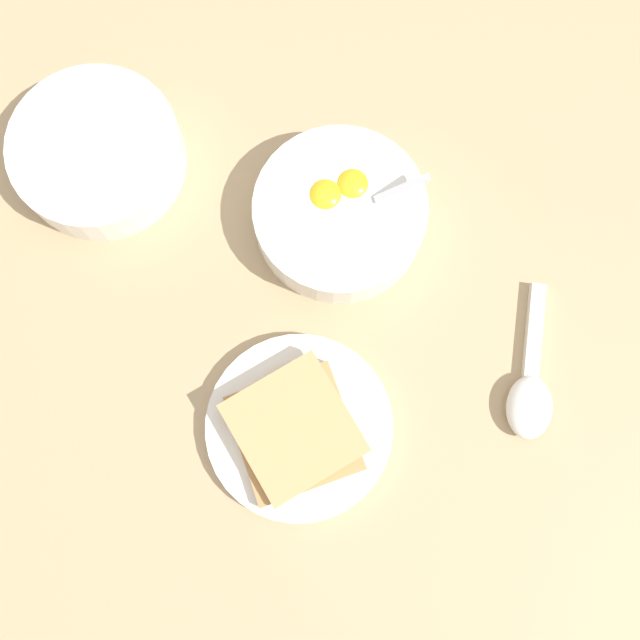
% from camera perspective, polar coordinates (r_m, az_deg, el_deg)
% --- Properties ---
extents(ground_plane, '(3.00, 3.00, 0.00)m').
position_cam_1_polar(ground_plane, '(0.74, 2.06, 7.48)').
color(ground_plane, tan).
extents(egg_bowl, '(0.17, 0.16, 0.07)m').
position_cam_1_polar(egg_bowl, '(0.72, 1.53, 7.87)').
color(egg_bowl, white).
rests_on(egg_bowl, ground_plane).
extents(toast_plate, '(0.17, 0.17, 0.02)m').
position_cam_1_polar(toast_plate, '(0.69, -1.59, -8.15)').
color(toast_plate, white).
rests_on(toast_plate, ground_plane).
extents(toast_sandwich, '(0.13, 0.13, 0.02)m').
position_cam_1_polar(toast_sandwich, '(0.67, -1.99, -8.43)').
color(toast_sandwich, tan).
rests_on(toast_sandwich, toast_plate).
extents(soup_spoon, '(0.07, 0.15, 0.03)m').
position_cam_1_polar(soup_spoon, '(0.72, 15.71, -5.37)').
color(soup_spoon, white).
rests_on(soup_spoon, ground_plane).
extents(congee_bowl, '(0.17, 0.17, 0.04)m').
position_cam_1_polar(congee_bowl, '(0.77, -16.60, 12.15)').
color(congee_bowl, white).
rests_on(congee_bowl, ground_plane).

